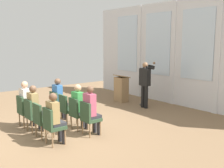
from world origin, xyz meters
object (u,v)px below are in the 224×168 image
chair_r0_c0 (57,104)px  audience_r0_c2 (79,105)px  lectern (121,89)px  chair_r0_c2 (77,112)px  mic_stand (143,97)px  audience_r1_c1 (35,106)px  audience_r0_c0 (59,97)px  audience_r1_c3 (55,116)px  chair_r0_c1 (66,108)px  audience_r0_c3 (91,108)px  chair_r1_c3 (52,124)px  audience_r1_c0 (26,102)px  chair_r0_c3 (89,116)px  speaker (145,81)px  chair_r1_c1 (32,114)px  chair_r1_c0 (24,109)px  chair_r1_c2 (42,118)px

chair_r0_c0 → audience_r0_c2: size_ratio=0.71×
lectern → chair_r0_c2: bearing=-59.2°
mic_stand → audience_r1_c1: (0.38, -4.69, 0.40)m
audience_r0_c0 → audience_r1_c3: audience_r0_c0 is taller
chair_r0_c1 → audience_r0_c3: audience_r0_c3 is taller
audience_r1_c3 → chair_r1_c3: bearing=-90.0°
audience_r0_c2 → audience_r1_c3: 1.24m
chair_r0_c0 → chair_r1_c3: size_ratio=1.00×
chair_r0_c1 → audience_r1_c0: (-0.62, -1.00, 0.23)m
lectern → chair_r0_c3: 4.33m
speaker → mic_stand: bearing=142.5°
lectern → chair_r1_c3: (2.66, -4.50, -0.02)m
chair_r1_c3 → chair_r1_c1: bearing=180.0°
chair_r0_c2 → audience_r1_c0: audience_r1_c0 is taller
lectern → chair_r0_c0: 3.51m
audience_r0_c2 → chair_r1_c3: audience_r0_c2 is taller
chair_r1_c1 → audience_r1_c1: audience_r1_c1 is taller
audience_r0_c0 → audience_r1_c1: audience_r0_c0 is taller
audience_r0_c3 → mic_stand: bearing=114.1°
audience_r1_c3 → chair_r1_c0: bearing=-177.5°
audience_r1_c1 → chair_r0_c2: bearing=58.2°
lectern → chair_r0_c0: size_ratio=1.23×
audience_r0_c3 → audience_r0_c0: bearing=-180.0°
mic_stand → chair_r0_c0: mic_stand is taller
chair_r1_c2 → audience_r0_c0: bearing=136.9°
chair_r0_c0 → audience_r0_c3: audience_r0_c3 is taller
chair_r0_c2 → audience_r1_c1: size_ratio=0.71×
speaker → chair_r0_c3: 3.69m
chair_r1_c0 → audience_r1_c0: bearing=90.0°
mic_stand → audience_r1_c0: (-0.23, -4.69, 0.42)m
chair_r0_c2 → chair_r1_c1: bearing=-119.8°
audience_r0_c0 → speaker: bearing=80.1°
lectern → audience_r1_c1: size_ratio=0.87×
chair_r0_c1 → audience_r0_c3: bearing=3.7°
chair_r0_c3 → audience_r0_c0: bearing=177.6°
lectern → chair_r0_c2: lectern is taller
audience_r1_c0 → audience_r1_c1: size_ratio=1.03×
chair_r1_c3 → chair_r0_c0: bearing=149.8°
lectern → audience_r1_c0: (0.80, -4.42, 0.21)m
mic_stand → audience_r1_c3: mic_stand is taller
chair_r0_c1 → chair_r1_c1: bearing=-90.0°
audience_r0_c2 → chair_r1_c3: 1.33m
audience_r0_c0 → audience_r1_c1: bearing=-60.2°
chair_r0_c1 → chair_r1_c0: size_ratio=1.00×
audience_r0_c2 → chair_r0_c1: bearing=-172.5°
audience_r0_c3 → audience_r1_c0: size_ratio=1.00×
audience_r1_c1 → chair_r0_c0: bearing=121.8°
chair_r0_c3 → lectern: bearing=127.8°
audience_r0_c0 → audience_r1_c0: audience_r1_c0 is taller
audience_r0_c0 → chair_r1_c2: (1.24, -1.16, -0.22)m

